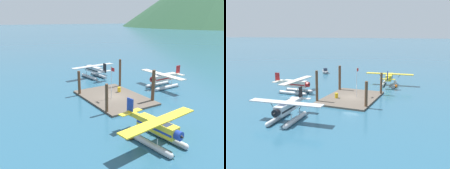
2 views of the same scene
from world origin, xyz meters
TOP-DOWN VIEW (x-y plane):
  - ground_plane at (0.00, 0.00)m, footprint 1200.00×1200.00m
  - dock_platform at (0.00, 0.00)m, footprint 13.16×8.92m
  - piling_near_left at (-4.55, -4.16)m, footprint 0.48×0.48m
  - piling_near_right at (4.82, -4.28)m, footprint 0.43×0.43m
  - piling_far_left at (-4.72, 4.42)m, footprint 0.44×0.44m
  - piling_far_right at (4.78, 4.25)m, footprint 0.51×0.51m
  - flagpole at (0.65, -0.82)m, footprint 0.95×0.10m
  - fuel_drum at (-1.64, 2.17)m, footprint 0.62×0.62m
  - mooring_buoy at (12.34, -5.71)m, footprint 0.76×0.76m
  - seaplane_cream_bow_centre at (-0.40, 11.44)m, footprint 10.43×7.98m
  - seaplane_silver_port_fwd at (-14.34, 3.84)m, footprint 7.96×10.49m
  - seaplane_yellow_stbd_aft at (14.38, -3.83)m, footprint 7.95×10.49m
  - boat_grey_open_east at (24.83, 17.38)m, footprint 4.37×3.44m

SIDE VIEW (x-z plane):
  - ground_plane at x=0.00m, z-range 0.00..0.00m
  - dock_platform at x=0.00m, z-range 0.00..0.30m
  - mooring_buoy at x=12.34m, z-range 0.00..0.76m
  - boat_grey_open_east at x=24.83m, z-range -0.26..1.24m
  - fuel_drum at x=-1.64m, z-range 0.30..1.18m
  - seaplane_cream_bow_centre at x=-0.40m, z-range -0.34..3.50m
  - seaplane_silver_port_fwd at x=-14.34m, z-range -0.34..3.50m
  - seaplane_yellow_stbd_aft at x=14.38m, z-range -0.34..3.50m
  - piling_near_right at x=4.82m, z-range 0.00..4.29m
  - piling_near_left at x=-4.55m, z-range 0.00..4.30m
  - piling_far_right at x=4.78m, z-range 0.00..5.20m
  - piling_far_left at x=-4.72m, z-range 0.00..5.49m
  - flagpole at x=0.65m, z-range 0.99..6.32m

